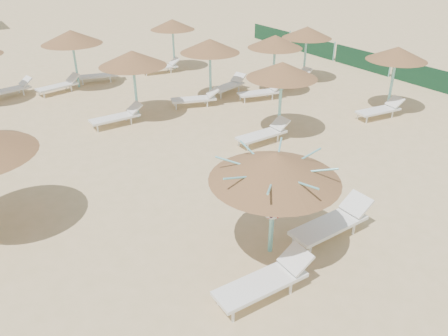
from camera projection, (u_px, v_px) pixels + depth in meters
ground at (276, 252)px, 10.17m from camera, size 120.00×120.00×0.00m
main_palapa at (275, 167)px, 9.18m from camera, size 2.84×2.84×2.55m
lounger_main_a at (267, 280)px, 8.81m from camera, size 2.14×0.66×0.78m
lounger_main_b at (333, 222)px, 10.58m from camera, size 2.26×0.75×0.81m
palapa_field at (135, 60)px, 16.79m from camera, size 20.00×13.66×2.72m
windbreak_fence at (362, 60)px, 24.01m from camera, size 0.08×19.84×1.10m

